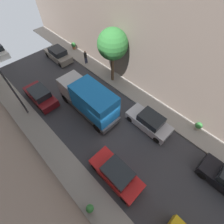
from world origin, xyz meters
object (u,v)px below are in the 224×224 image
delivery_truck (89,99)px  potted_plant_2 (198,126)px  street_tree_1 (113,45)px  parked_car_left_2 (116,174)px  potted_plant_3 (90,209)px  parked_car_left_3 (41,96)px  pedestrian (86,57)px  lamp_post (7,82)px  parked_car_right_2 (58,55)px  parked_car_right_1 (149,122)px  potted_plant_0 (74,45)px

delivery_truck → potted_plant_2: bearing=-56.9°
delivery_truck → street_tree_1: size_ratio=1.12×
parked_car_left_2 → potted_plant_3: bearing=-173.4°
parked_car_left_3 → delivery_truck: size_ratio=0.64×
potted_plant_2 → potted_plant_3: bearing=170.2°
parked_car_left_2 → potted_plant_2: parked_car_left_2 is taller
pedestrian → lamp_post: lamp_post is taller
parked_car_left_2 → parked_car_right_2: same height
delivery_truck → parked_car_right_1: bearing=-62.1°
delivery_truck → potted_plant_3: size_ratio=8.47×
potted_plant_2 → parked_car_left_3: bearing=121.9°
potted_plant_0 → lamp_post: size_ratio=0.15×
potted_plant_3 → parked_car_left_3: bearing=76.0°
parked_car_right_2 → street_tree_1: street_tree_1 is taller
parked_car_left_3 → potted_plant_0: 9.88m
delivery_truck → potted_plant_0: bearing=61.7°
pedestrian → potted_plant_3: pedestrian is taller
parked_car_left_2 → pedestrian: 14.66m
street_tree_1 → potted_plant_0: 9.32m
potted_plant_2 → parked_car_right_2: bearing=98.8°
pedestrian → street_tree_1: street_tree_1 is taller
potted_plant_0 → potted_plant_3: (-11.02, -16.81, -0.07)m
parked_car_left_2 → pedestrian: pedestrian is taller
delivery_truck → potted_plant_3: (-5.51, -6.57, -1.19)m
parked_car_left_3 → street_tree_1: bearing=-21.5°
parked_car_right_2 → lamp_post: lamp_post is taller
potted_plant_0 → street_tree_1: bearing=-94.6°
pedestrian → potted_plant_0: bearing=77.4°
parked_car_left_3 → parked_car_right_2: (5.40, 5.02, 0.00)m
street_tree_1 → potted_plant_0: size_ratio=6.38×
parked_car_left_2 → street_tree_1: 11.63m
parked_car_left_3 → street_tree_1: 8.92m
potted_plant_0 → parked_car_left_2: bearing=-116.5°
delivery_truck → potted_plant_2: size_ratio=7.40×
potted_plant_0 → potted_plant_3: potted_plant_0 is taller
potted_plant_0 → potted_plant_2: 18.72m
potted_plant_2 → potted_plant_3: potted_plant_2 is taller
pedestrian → lamp_post: 9.99m
parked_car_right_2 → potted_plant_3: (-8.21, -16.33, -0.12)m
parked_car_left_3 → potted_plant_0: (8.20, 5.50, -0.05)m
parked_car_right_1 → parked_car_right_2: (0.00, 14.87, 0.00)m
potted_plant_0 → lamp_post: (-10.10, -6.02, 3.46)m
parked_car_left_3 → parked_car_right_1: (5.40, -9.84, 0.00)m
parked_car_left_3 → potted_plant_3: bearing=-104.0°
pedestrian → lamp_post: size_ratio=0.28×
parked_car_left_3 → parked_car_right_1: 11.23m
potted_plant_0 → parked_car_right_1: bearing=-100.4°
parked_car_left_3 → street_tree_1: (7.52, -2.96, 3.79)m
pedestrian → potted_plant_0: pedestrian is taller
pedestrian → parked_car_left_3: bearing=-167.0°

